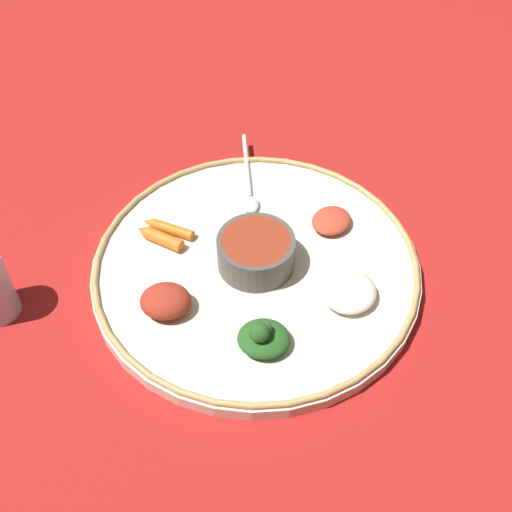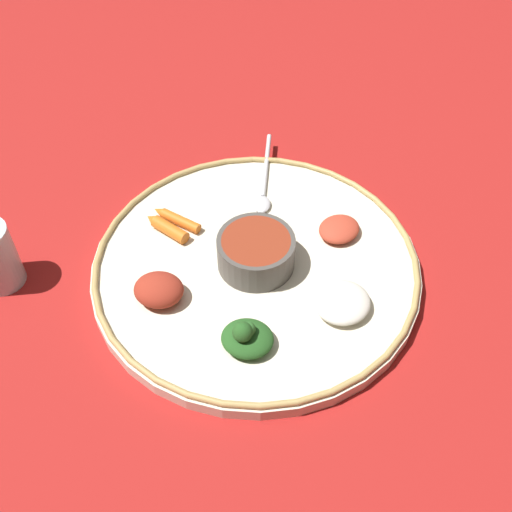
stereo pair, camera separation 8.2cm
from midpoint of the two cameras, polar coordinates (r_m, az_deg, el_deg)
name	(u,v)px [view 1 (the left image)]	position (r m, az deg, el deg)	size (l,w,h in m)	color
ground_plane	(256,273)	(0.84, -2.77, -1.66)	(2.40, 2.40, 0.00)	maroon
platter	(256,268)	(0.84, -2.80, -1.25)	(0.43, 0.43, 0.02)	beige
platter_rim	(256,262)	(0.83, -2.83, -0.71)	(0.42, 0.42, 0.01)	tan
center_bowl	(256,251)	(0.81, -2.88, 0.27)	(0.10, 0.10, 0.04)	#4C4742
spoon	(249,185)	(0.93, -3.18, 6.28)	(0.06, 0.17, 0.01)	silver
greens_pile	(263,337)	(0.74, -2.54, -7.48)	(0.07, 0.06, 0.04)	#23511E
carrot_near_spoon	(168,228)	(0.88, -10.51, 2.32)	(0.08, 0.03, 0.01)	orange
carrot_outer	(160,238)	(0.86, -11.29, 1.47)	(0.07, 0.04, 0.02)	orange
mound_berbere_red	(331,221)	(0.87, 4.10, 3.04)	(0.06, 0.05, 0.02)	#B73D28
mound_beet	(165,301)	(0.78, -11.09, -4.15)	(0.06, 0.05, 0.03)	maroon
mound_rice_white	(349,292)	(0.79, 5.41, -3.38)	(0.07, 0.07, 0.02)	silver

